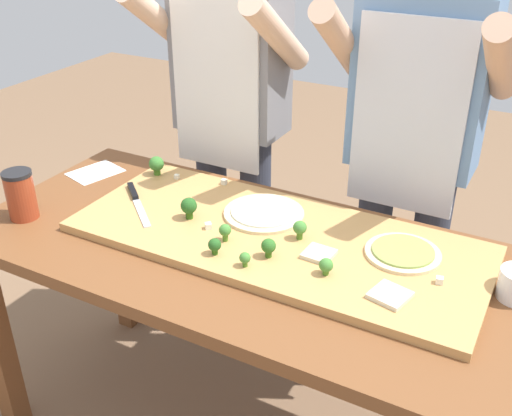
{
  "coord_description": "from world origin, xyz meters",
  "views": [
    {
      "loc": [
        0.72,
        -1.29,
        1.73
      ],
      "look_at": [
        -0.0,
        0.03,
        0.91
      ],
      "focal_mm": 42.76,
      "sensor_mm": 36.0,
      "label": 1
    }
  ],
  "objects": [
    {
      "name": "prep_table",
      "position": [
        0.0,
        0.0,
        0.69
      ],
      "size": [
        1.7,
        0.76,
        0.8
      ],
      "color": "brown",
      "rests_on": "ground"
    },
    {
      "name": "cutting_board",
      "position": [
        0.05,
        0.06,
        0.81
      ],
      "size": [
        1.2,
        0.5,
        0.03
      ],
      "primitive_type": "cube",
      "color": "tan",
      "rests_on": "prep_table"
    },
    {
      "name": "cheese_crumble_a",
      "position": [
        -0.26,
        0.28,
        0.83
      ],
      "size": [
        0.02,
        0.02,
        0.02
      ],
      "primitive_type": "cube",
      "rotation": [
        0.0,
        0.0,
        0.07
      ],
      "color": "silver",
      "rests_on": "cutting_board"
    },
    {
      "name": "broccoli_floret_front_left",
      "position": [
        -0.23,
        0.03,
        0.86
      ],
      "size": [
        0.05,
        0.05,
        0.07
      ],
      "color": "#2C5915",
      "rests_on": "cutting_board"
    },
    {
      "name": "cook_left",
      "position": [
        -0.39,
        0.56,
        1.0
      ],
      "size": [
        0.54,
        0.39,
        1.67
      ],
      "color": "#333847",
      "rests_on": "ground"
    },
    {
      "name": "broccoli_floret_front_mid",
      "position": [
        0.12,
        0.08,
        0.86
      ],
      "size": [
        0.04,
        0.04,
        0.06
      ],
      "color": "#487A23",
      "rests_on": "cutting_board"
    },
    {
      "name": "pizza_slice_near_right",
      "position": [
        0.43,
        -0.07,
        0.83
      ],
      "size": [
        0.11,
        0.11,
        0.01
      ],
      "primitive_type": "cube",
      "rotation": [
        0.0,
        0.0,
        -0.23
      ],
      "color": "beige",
      "rests_on": "cutting_board"
    },
    {
      "name": "broccoli_floret_back_mid",
      "position": [
        -0.06,
        -0.03,
        0.86
      ],
      "size": [
        0.04,
        0.04,
        0.05
      ],
      "color": "#487A23",
      "rests_on": "cutting_board"
    },
    {
      "name": "cook_right",
      "position": [
        0.29,
        0.56,
        1.0
      ],
      "size": [
        0.54,
        0.39,
        1.67
      ],
      "color": "#333847",
      "rests_on": "ground"
    },
    {
      "name": "chefs_knife",
      "position": [
        -0.44,
        0.04,
        0.83
      ],
      "size": [
        0.23,
        0.21,
        0.02
      ],
      "color": "#B7BABF",
      "rests_on": "cutting_board"
    },
    {
      "name": "broccoli_floret_back_right",
      "position": [
        -0.05,
        -0.11,
        0.85
      ],
      "size": [
        0.04,
        0.04,
        0.05
      ],
      "color": "#2C5915",
      "rests_on": "cutting_board"
    },
    {
      "name": "broccoli_floret_center_right",
      "position": [
        0.05,
        -0.12,
        0.85
      ],
      "size": [
        0.03,
        0.03,
        0.04
      ],
      "color": "#487A23",
      "rests_on": "cutting_board"
    },
    {
      "name": "broccoli_floret_center_left",
      "position": [
        0.08,
        -0.05,
        0.86
      ],
      "size": [
        0.04,
        0.04,
        0.06
      ],
      "color": "#366618",
      "rests_on": "cutting_board"
    },
    {
      "name": "recipe_note",
      "position": [
        -0.74,
        0.18,
        0.8
      ],
      "size": [
        0.18,
        0.21,
        0.0
      ],
      "primitive_type": "cube",
      "rotation": [
        0.0,
        0.0,
        -0.28
      ],
      "color": "white",
      "rests_on": "prep_table"
    },
    {
      "name": "broccoli_floret_back_left",
      "position": [
        0.25,
        -0.05,
        0.85
      ],
      "size": [
        0.04,
        0.04,
        0.05
      ],
      "color": "#487A23",
      "rests_on": "cutting_board"
    },
    {
      "name": "cheese_crumble_b",
      "position": [
        0.52,
        0.05,
        0.83
      ],
      "size": [
        0.02,
        0.02,
        0.02
      ],
      "primitive_type": "cube",
      "rotation": [
        0.0,
        0.0,
        0.2
      ],
      "color": "white",
      "rests_on": "cutting_board"
    },
    {
      "name": "pizza_whole_white_garlic",
      "position": [
        -0.04,
        0.15,
        0.83
      ],
      "size": [
        0.25,
        0.25,
        0.02
      ],
      "color": "beige",
      "rests_on": "cutting_board"
    },
    {
      "name": "broccoli_floret_front_right",
      "position": [
        -0.5,
        0.23,
        0.86
      ],
      "size": [
        0.05,
        0.05,
        0.07
      ],
      "color": "#3F7220",
      "rests_on": "cutting_board"
    },
    {
      "name": "pizza_whole_pesto_green",
      "position": [
        0.4,
        0.13,
        0.83
      ],
      "size": [
        0.21,
        0.21,
        0.02
      ],
      "color": "beige",
      "rests_on": "cutting_board"
    },
    {
      "name": "sauce_jar",
      "position": [
        -0.71,
        -0.17,
        0.88
      ],
      "size": [
        0.09,
        0.09,
        0.16
      ],
      "color": "#99381E",
      "rests_on": "prep_table"
    },
    {
      "name": "cheese_crumble_d",
      "position": [
        -0.14,
        -0.0,
        0.83
      ],
      "size": [
        0.03,
        0.03,
        0.02
      ],
      "primitive_type": "cube",
      "rotation": [
        0.0,
        0.0,
        0.73
      ],
      "color": "white",
      "rests_on": "cutting_board"
    },
    {
      "name": "pizza_slice_near_left",
      "position": [
        0.2,
        0.02,
        0.83
      ],
      "size": [
        0.08,
        0.08,
        0.01
      ],
      "primitive_type": "cube",
      "rotation": [
        0.0,
        0.0,
        -0.05
      ],
      "color": "beige",
      "rests_on": "cutting_board"
    },
    {
      "name": "cheese_crumble_c",
      "position": [
        -0.42,
        0.24,
        0.83
      ],
      "size": [
        0.02,
        0.02,
        0.02
      ],
      "primitive_type": "cube",
      "rotation": [
        0.0,
        0.0,
        0.15
      ],
      "color": "silver",
      "rests_on": "cutting_board"
    }
  ]
}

